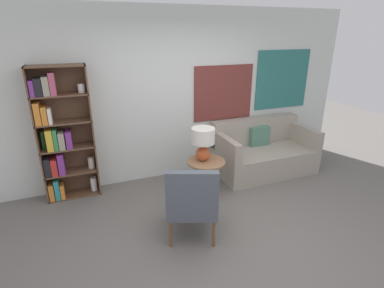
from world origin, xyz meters
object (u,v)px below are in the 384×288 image
at_px(bookshelf, 60,136).
at_px(couch, 262,153).
at_px(armchair, 192,199).
at_px(side_table, 206,164).
at_px(table_lamp, 203,141).

height_order(bookshelf, couch, bookshelf).
height_order(armchair, side_table, armchair).
distance_m(couch, table_lamp, 1.46).
relative_size(couch, table_lamp, 3.38).
height_order(bookshelf, table_lamp, bookshelf).
distance_m(couch, side_table, 1.35).
distance_m(bookshelf, side_table, 2.11).
bearing_deg(table_lamp, couch, 16.46).
distance_m(bookshelf, couch, 3.28).
bearing_deg(side_table, couch, 18.35).
bearing_deg(couch, side_table, -161.65).
distance_m(armchair, side_table, 1.05).
xyz_separation_m(side_table, table_lamp, (-0.04, 0.03, 0.36)).
bearing_deg(bookshelf, couch, -5.00).
xyz_separation_m(armchair, couch, (1.84, 1.31, -0.20)).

